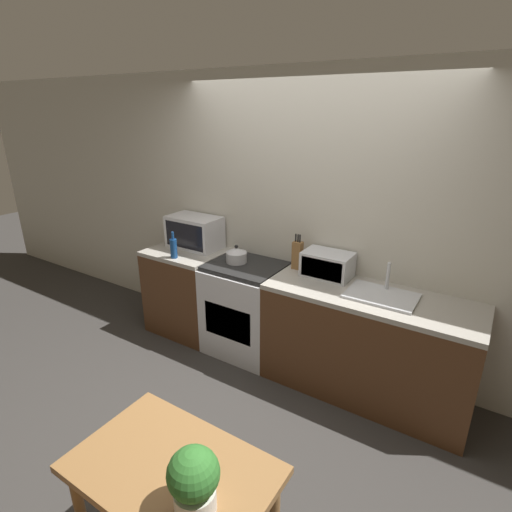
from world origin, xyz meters
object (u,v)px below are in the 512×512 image
object	(u,v)px
bottle	(174,248)
toaster_oven	(327,265)
dining_table	(173,485)
kettle	(236,255)
microwave	(194,232)
stove_range	(246,308)

from	to	relation	value
bottle	toaster_oven	world-z (taller)	bottle
bottle	dining_table	bearing A→B (deg)	-47.04
kettle	bottle	bearing A→B (deg)	-158.10
microwave	toaster_oven	bearing A→B (deg)	1.06
bottle	kettle	bearing A→B (deg)	21.90
kettle	bottle	distance (m)	0.62
dining_table	bottle	bearing A→B (deg)	132.96
bottle	stove_range	bearing A→B (deg)	18.33
kettle	microwave	distance (m)	0.63
microwave	dining_table	xyz separation A→B (m)	(1.60, -2.03, -0.42)
stove_range	microwave	size ratio (longest dim) A/B	1.65
microwave	bottle	xyz separation A→B (m)	(0.04, -0.35, -0.06)
kettle	bottle	size ratio (longest dim) A/B	0.75
stove_range	toaster_oven	distance (m)	0.94
dining_table	kettle	bearing A→B (deg)	117.41
kettle	bottle	xyz separation A→B (m)	(-0.57, -0.23, 0.03)
toaster_oven	kettle	bearing A→B (deg)	-170.13
dining_table	microwave	bearing A→B (deg)	128.26
stove_range	bottle	bearing A→B (deg)	-161.67
bottle	dining_table	xyz separation A→B (m)	(1.57, -1.68, -0.36)
toaster_oven	dining_table	xyz separation A→B (m)	(0.15, -2.06, -0.36)
bottle	dining_table	distance (m)	2.33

